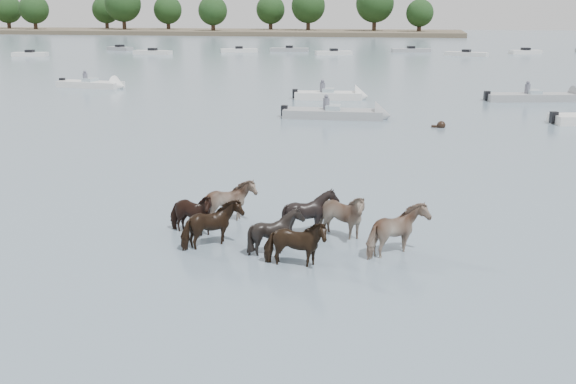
# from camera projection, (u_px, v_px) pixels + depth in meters

# --- Properties ---
(ground) EXTENTS (400.00, 400.00, 0.00)m
(ground) POSITION_uv_depth(u_px,v_px,m) (348.00, 249.00, 16.45)
(ground) COLOR slate
(ground) RESTS_ON ground
(shoreline) EXTENTS (160.00, 30.00, 1.00)m
(shoreline) POSITION_uv_depth(u_px,v_px,m) (151.00, 31.00, 171.55)
(shoreline) COLOR #4C4233
(shoreline) RESTS_ON ground
(pony_herd) EXTENTS (7.18, 4.10, 1.41)m
(pony_herd) POSITION_uv_depth(u_px,v_px,m) (284.00, 223.00, 16.75)
(pony_herd) COLOR black
(pony_herd) RESTS_ON ground
(swimming_pony) EXTENTS (0.72, 0.44, 0.44)m
(swimming_pony) POSITION_uv_depth(u_px,v_px,m) (440.00, 126.00, 33.45)
(swimming_pony) COLOR black
(swimming_pony) RESTS_ON ground
(motorboat_a) EXTENTS (5.23, 2.25, 1.92)m
(motorboat_a) POSITION_uv_depth(u_px,v_px,m) (339.00, 96.00, 44.17)
(motorboat_a) COLOR silver
(motorboat_a) RESTS_ON ground
(motorboat_b) EXTENTS (6.20, 1.92, 1.92)m
(motorboat_b) POSITION_uv_depth(u_px,v_px,m) (347.00, 114.00, 36.27)
(motorboat_b) COLOR gray
(motorboat_b) RESTS_ON ground
(motorboat_c) EXTENTS (6.88, 3.13, 1.92)m
(motorboat_c) POSITION_uv_depth(u_px,v_px,m) (545.00, 97.00, 43.40)
(motorboat_c) COLOR gray
(motorboat_c) RESTS_ON ground
(motorboat_f) EXTENTS (5.98, 2.35, 1.92)m
(motorboat_f) POSITION_uv_depth(u_px,v_px,m) (99.00, 85.00, 50.61)
(motorboat_f) COLOR silver
(motorboat_f) RESTS_ON ground
(distant_flotilla) EXTENTS (103.86, 28.55, 0.93)m
(distant_flotilla) POSITION_uv_depth(u_px,v_px,m) (408.00, 52.00, 89.75)
(distant_flotilla) COLOR silver
(distant_flotilla) RESTS_ON ground
(treeline) EXTENTS (145.18, 21.61, 12.20)m
(treeline) POSITION_uv_depth(u_px,v_px,m) (167.00, 8.00, 169.60)
(treeline) COLOR #382619
(treeline) RESTS_ON ground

